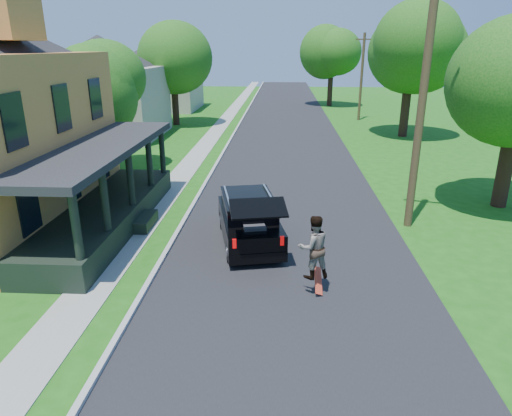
{
  "coord_description": "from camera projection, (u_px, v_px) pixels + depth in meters",
  "views": [
    {
      "loc": [
        -0.32,
        -9.65,
        6.42
      ],
      "look_at": [
        -1.05,
        3.0,
        1.92
      ],
      "focal_mm": 32.0,
      "sensor_mm": 36.0,
      "label": 1
    }
  ],
  "objects": [
    {
      "name": "black_suv",
      "position": [
        249.0,
        220.0,
        15.55
      ],
      "size": [
        2.63,
        4.91,
        2.17
      ],
      "rotation": [
        0.0,
        0.0,
        0.21
      ],
      "color": "black",
      "rests_on": "ground"
    },
    {
      "name": "curb",
      "position": [
        226.0,
        149.0,
        30.24
      ],
      "size": [
        0.15,
        120.0,
        0.12
      ],
      "primitive_type": "cube",
      "color": "#A2A29D",
      "rests_on": "ground"
    },
    {
      "name": "tree_left_far",
      "position": [
        172.0,
        52.0,
        37.66
      ],
      "size": [
        7.63,
        7.42,
        9.13
      ],
      "rotation": [
        0.0,
        0.0,
        0.42
      ],
      "color": "black",
      "rests_on": "ground"
    },
    {
      "name": "utility_pole_near",
      "position": [
        425.0,
        79.0,
        15.52
      ],
      "size": [
        1.74,
        0.57,
        10.44
      ],
      "rotation": [
        0.0,
        0.0,
        -0.25
      ],
      "color": "#3D2E1C",
      "rests_on": "ground"
    },
    {
      "name": "neighbor_house_mid",
      "position": [
        102.0,
        79.0,
        33.11
      ],
      "size": [
        12.78,
        12.78,
        8.3
      ],
      "color": "gray",
      "rests_on": "ground"
    },
    {
      "name": "skateboard",
      "position": [
        318.0,
        281.0,
        12.54
      ],
      "size": [
        0.23,
        0.75,
        0.61
      ],
      "rotation": [
        0.0,
        0.0,
        0.38
      ],
      "color": "#AB260E",
      "rests_on": "ground"
    },
    {
      "name": "tree_right_far",
      "position": [
        331.0,
        54.0,
        50.36
      ],
      "size": [
        6.56,
        6.33,
        8.77
      ],
      "rotation": [
        0.0,
        0.0,
        0.16
      ],
      "color": "black",
      "rests_on": "ground"
    },
    {
      "name": "ground",
      "position": [
        292.0,
        323.0,
        11.21
      ],
      "size": [
        140.0,
        140.0,
        0.0
      ],
      "primitive_type": "plane",
      "color": "#195511",
      "rests_on": "ground"
    },
    {
      "name": "tree_left_mid",
      "position": [
        99.0,
        79.0,
        23.41
      ],
      "size": [
        6.27,
        6.05,
        7.61
      ],
      "rotation": [
        0.0,
        0.0,
        0.27
      ],
      "color": "black",
      "rests_on": "ground"
    },
    {
      "name": "skateboarder",
      "position": [
        314.0,
        247.0,
        12.12
      ],
      "size": [
        1.03,
        0.91,
        1.77
      ],
      "rotation": [
        0.0,
        0.0,
        3.47
      ],
      "color": "black",
      "rests_on": "ground"
    },
    {
      "name": "sidewalk",
      "position": [
        203.0,
        149.0,
        30.32
      ],
      "size": [
        1.3,
        120.0,
        0.03
      ],
      "primitive_type": "cube",
      "color": "gray",
      "rests_on": "ground"
    },
    {
      "name": "tree_right_mid",
      "position": [
        412.0,
        37.0,
        32.19
      ],
      "size": [
        8.37,
        8.49,
        10.92
      ],
      "rotation": [
        0.0,
        0.0,
        -0.24
      ],
      "color": "black",
      "rests_on": "ground"
    },
    {
      "name": "utility_pole_far",
      "position": [
        362.0,
        76.0,
        40.8
      ],
      "size": [
        1.5,
        0.25,
        7.56
      ],
      "rotation": [
        0.0,
        0.0,
        -0.03
      ],
      "color": "#3D2E1C",
      "rests_on": "ground"
    },
    {
      "name": "front_walk",
      "position": [
        39.0,
        225.0,
        17.36
      ],
      "size": [
        6.5,
        1.2,
        0.03
      ],
      "primitive_type": "cube",
      "color": "gray",
      "rests_on": "ground"
    },
    {
      "name": "street",
      "position": [
        287.0,
        150.0,
        30.02
      ],
      "size": [
        8.0,
        120.0,
        0.02
      ],
      "primitive_type": "cube",
      "color": "black",
      "rests_on": "ground"
    },
    {
      "name": "neighbor_house_far",
      "position": [
        159.0,
        69.0,
        48.16
      ],
      "size": [
        12.78,
        12.78,
        8.3
      ],
      "color": "gray",
      "rests_on": "ground"
    }
  ]
}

